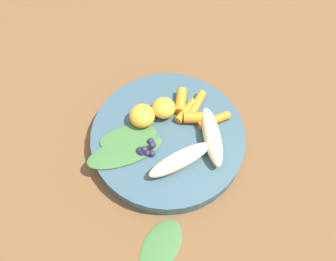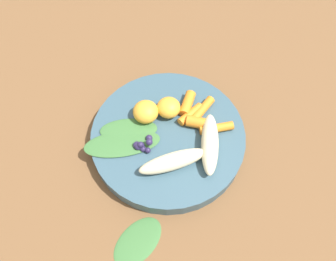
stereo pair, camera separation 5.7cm
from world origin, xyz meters
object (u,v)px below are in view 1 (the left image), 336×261
object	(u,v)px
banana_peeled_left	(212,136)
banana_peeled_right	(180,160)
bowl	(168,138)
kale_leaf_stray	(161,245)
orange_segment_near	(142,116)

from	to	relation	value
banana_peeled_left	banana_peeled_right	bearing A→B (deg)	121.36
bowl	banana_peeled_right	xyz separation A→B (m)	(0.02, 0.06, 0.03)
banana_peeled_left	banana_peeled_right	size ratio (longest dim) A/B	1.00
banana_peeled_right	bowl	bearing A→B (deg)	79.15
bowl	banana_peeled_left	size ratio (longest dim) A/B	2.37
kale_leaf_stray	bowl	bearing A→B (deg)	-152.95
bowl	banana_peeled_right	size ratio (longest dim) A/B	2.37
banana_peeled_left	kale_leaf_stray	xyz separation A→B (m)	(0.16, 0.10, -0.04)
orange_segment_near	banana_peeled_right	bearing A→B (deg)	94.88
bowl	orange_segment_near	size ratio (longest dim) A/B	5.99
banana_peeled_right	kale_leaf_stray	size ratio (longest dim) A/B	1.26
kale_leaf_stray	banana_peeled_right	bearing A→B (deg)	-163.17
orange_segment_near	banana_peeled_left	bearing A→B (deg)	128.78
banana_peeled_left	orange_segment_near	size ratio (longest dim) A/B	2.53
bowl	banana_peeled_right	world-z (taller)	banana_peeled_right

